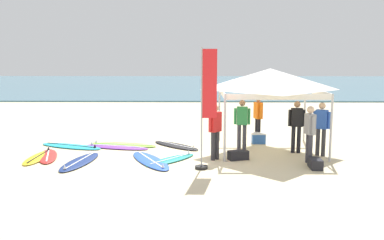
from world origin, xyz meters
The scene contains 22 objects.
ground_plane centered at (0.00, 0.00, 0.00)m, with size 80.00×80.00×0.00m, color beige.
sea centered at (0.00, 33.74, 0.05)m, with size 80.00×36.00×0.10m, color teal.
canopy_tent centered at (2.21, 0.80, 2.39)m, with size 3.29×3.29×2.75m.
surfboard_lime centered at (-2.85, 1.45, 0.04)m, with size 2.55×1.16×0.19m.
surfboard_blue centered at (-1.61, -0.83, 0.04)m, with size 1.74×2.63×0.19m.
surfboard_navy centered at (-3.70, -1.00, 0.04)m, with size 1.01×2.45×0.19m.
surfboard_black centered at (-0.94, 1.34, 0.04)m, with size 1.94×1.92×0.19m.
surfboard_red centered at (-4.91, -0.28, 0.04)m, with size 1.11×2.11×0.19m.
surfboard_cyan centered at (-4.61, 1.19, 0.04)m, with size 2.51×1.53×0.19m.
surfboard_purple centered at (-3.00, 1.09, 0.04)m, with size 2.42×1.24×0.19m.
surfboard_yellow centered at (-5.14, -0.44, 0.04)m, with size 0.60×2.03×0.19m.
surfboard_teal centered at (-0.99, -0.71, 0.04)m, with size 1.72×1.94×0.19m.
person_black centered at (3.05, 0.41, 0.99)m, with size 0.55×0.24×1.71m.
person_red centered at (0.35, -0.56, 0.99)m, with size 0.41×0.42×1.71m.
person_grey centered at (3.12, -0.96, 0.99)m, with size 0.27×0.55×1.71m.
person_green centered at (1.30, 0.77, 0.99)m, with size 0.55×0.26×1.71m.
person_blue centered at (3.73, 0.00, 0.99)m, with size 0.48×0.37×1.71m.
person_orange centered at (2.04, 2.18, 0.99)m, with size 0.31×0.53×1.71m.
banner_flag centered at (0.04, -1.63, 1.57)m, with size 0.60×0.36×3.40m.
gear_bag_near_tent centered at (3.15, -1.55, 0.14)m, with size 0.60×0.32×0.28m, color #232328.
gear_bag_by_pole centered at (1.06, -0.54, 0.14)m, with size 0.60×0.32×0.28m, color #232328.
cooler_box centered at (2.04, 1.94, 0.20)m, with size 0.50×0.36×0.39m.
Camera 1 is at (-0.20, -13.32, 3.16)m, focal length 39.83 mm.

